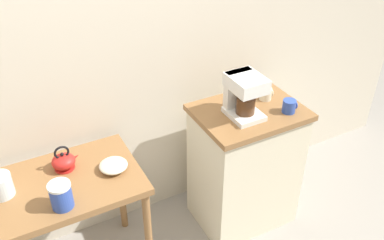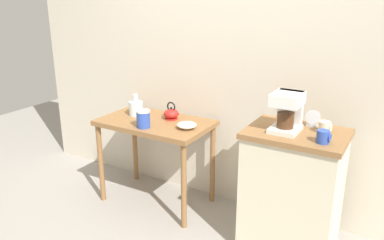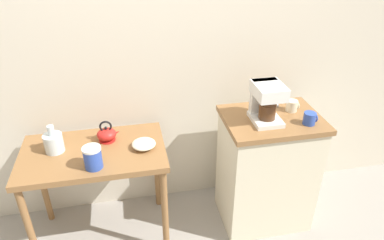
{
  "view_description": "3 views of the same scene",
  "coord_description": "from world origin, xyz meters",
  "px_view_note": "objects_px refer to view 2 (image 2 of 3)",
  "views": [
    {
      "loc": [
        -0.67,
        -1.76,
        2.22
      ],
      "look_at": [
        0.25,
        -0.02,
        0.91
      ],
      "focal_mm": 39.09,
      "sensor_mm": 36.0,
      "label": 1
    },
    {
      "loc": [
        1.25,
        -2.46,
        1.76
      ],
      "look_at": [
        -0.13,
        -0.11,
        0.85
      ],
      "focal_mm": 36.36,
      "sensor_mm": 36.0,
      "label": 2
    },
    {
      "loc": [
        -0.3,
        -1.95,
        2.05
      ],
      "look_at": [
        0.09,
        -0.04,
        0.92
      ],
      "focal_mm": 33.37,
      "sensor_mm": 36.0,
      "label": 3
    }
  ],
  "objects_px": {
    "glass_carafe_vase": "(136,108)",
    "mug_small_cream": "(325,127)",
    "table_clock": "(313,119)",
    "canister_enamel": "(143,119)",
    "teakettle": "(171,114)",
    "coffee_maker": "(288,110)",
    "mug_blue": "(323,137)",
    "bowl_stoneware": "(187,125)"
  },
  "relations": [
    {
      "from": "coffee_maker",
      "to": "mug_blue",
      "type": "relative_size",
      "value": 3.06
    },
    {
      "from": "coffee_maker",
      "to": "table_clock",
      "type": "relative_size",
      "value": 2.28
    },
    {
      "from": "glass_carafe_vase",
      "to": "mug_blue",
      "type": "height_order",
      "value": "mug_blue"
    },
    {
      "from": "teakettle",
      "to": "table_clock",
      "type": "xyz_separation_m",
      "value": [
        1.15,
        -0.01,
        0.15
      ]
    },
    {
      "from": "teakettle",
      "to": "mug_blue",
      "type": "bearing_deg",
      "value": -12.49
    },
    {
      "from": "glass_carafe_vase",
      "to": "coffee_maker",
      "type": "height_order",
      "value": "coffee_maker"
    },
    {
      "from": "mug_small_cream",
      "to": "mug_blue",
      "type": "bearing_deg",
      "value": -80.17
    },
    {
      "from": "glass_carafe_vase",
      "to": "coffee_maker",
      "type": "bearing_deg",
      "value": -4.89
    },
    {
      "from": "mug_blue",
      "to": "teakettle",
      "type": "bearing_deg",
      "value": 167.51
    },
    {
      "from": "table_clock",
      "to": "canister_enamel",
      "type": "bearing_deg",
      "value": -167.37
    },
    {
      "from": "glass_carafe_vase",
      "to": "canister_enamel",
      "type": "distance_m",
      "value": 0.33
    },
    {
      "from": "coffee_maker",
      "to": "bowl_stoneware",
      "type": "bearing_deg",
      "value": 177.12
    },
    {
      "from": "glass_carafe_vase",
      "to": "mug_small_cream",
      "type": "xyz_separation_m",
      "value": [
        1.58,
        -0.04,
        0.11
      ]
    },
    {
      "from": "bowl_stoneware",
      "to": "canister_enamel",
      "type": "height_order",
      "value": "canister_enamel"
    },
    {
      "from": "bowl_stoneware",
      "to": "glass_carafe_vase",
      "type": "relative_size",
      "value": 0.83
    },
    {
      "from": "coffee_maker",
      "to": "mug_small_cream",
      "type": "xyz_separation_m",
      "value": [
        0.23,
        0.08,
        -0.1
      ]
    },
    {
      "from": "canister_enamel",
      "to": "teakettle",
      "type": "bearing_deg",
      "value": 74.67
    },
    {
      "from": "teakettle",
      "to": "coffee_maker",
      "type": "height_order",
      "value": "coffee_maker"
    },
    {
      "from": "coffee_maker",
      "to": "mug_small_cream",
      "type": "distance_m",
      "value": 0.26
    },
    {
      "from": "bowl_stoneware",
      "to": "mug_blue",
      "type": "relative_size",
      "value": 1.82
    },
    {
      "from": "bowl_stoneware",
      "to": "teakettle",
      "type": "distance_m",
      "value": 0.27
    },
    {
      "from": "table_clock",
      "to": "glass_carafe_vase",
      "type": "bearing_deg",
      "value": -177.94
    },
    {
      "from": "teakettle",
      "to": "glass_carafe_vase",
      "type": "relative_size",
      "value": 0.84
    },
    {
      "from": "glass_carafe_vase",
      "to": "mug_small_cream",
      "type": "bearing_deg",
      "value": -1.34
    },
    {
      "from": "glass_carafe_vase",
      "to": "coffee_maker",
      "type": "distance_m",
      "value": 1.37
    },
    {
      "from": "teakettle",
      "to": "mug_blue",
      "type": "relative_size",
      "value": 1.83
    },
    {
      "from": "teakettle",
      "to": "canister_enamel",
      "type": "distance_m",
      "value": 0.29
    },
    {
      "from": "canister_enamel",
      "to": "coffee_maker",
      "type": "height_order",
      "value": "coffee_maker"
    },
    {
      "from": "canister_enamel",
      "to": "mug_small_cream",
      "type": "distance_m",
      "value": 1.35
    },
    {
      "from": "mug_small_cream",
      "to": "mug_blue",
      "type": "height_order",
      "value": "mug_blue"
    },
    {
      "from": "teakettle",
      "to": "table_clock",
      "type": "relative_size",
      "value": 1.36
    },
    {
      "from": "bowl_stoneware",
      "to": "coffee_maker",
      "type": "height_order",
      "value": "coffee_maker"
    },
    {
      "from": "bowl_stoneware",
      "to": "glass_carafe_vase",
      "type": "height_order",
      "value": "glass_carafe_vase"
    },
    {
      "from": "mug_small_cream",
      "to": "mug_blue",
      "type": "distance_m",
      "value": 0.19
    },
    {
      "from": "coffee_maker",
      "to": "mug_small_cream",
      "type": "height_order",
      "value": "coffee_maker"
    },
    {
      "from": "teakettle",
      "to": "coffee_maker",
      "type": "distance_m",
      "value": 1.06
    },
    {
      "from": "bowl_stoneware",
      "to": "table_clock",
      "type": "bearing_deg",
      "value": 7.96
    },
    {
      "from": "mug_small_cream",
      "to": "teakettle",
      "type": "bearing_deg",
      "value": 175.57
    },
    {
      "from": "teakettle",
      "to": "canister_enamel",
      "type": "xyz_separation_m",
      "value": [
        -0.08,
        -0.28,
        0.02
      ]
    },
    {
      "from": "mug_blue",
      "to": "table_clock",
      "type": "height_order",
      "value": "table_clock"
    },
    {
      "from": "teakettle",
      "to": "canister_enamel",
      "type": "height_order",
      "value": "teakettle"
    },
    {
      "from": "canister_enamel",
      "to": "table_clock",
      "type": "bearing_deg",
      "value": 12.63
    }
  ]
}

